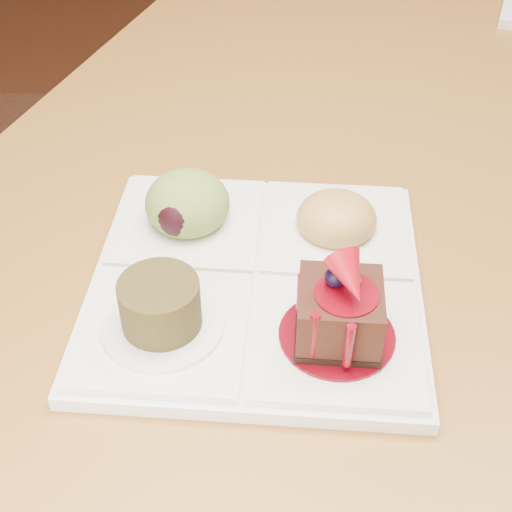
% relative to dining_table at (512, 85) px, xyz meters
% --- Properties ---
extents(ground, '(6.00, 6.00, 0.00)m').
position_rel_dining_table_xyz_m(ground, '(0.00, 0.00, -0.68)').
color(ground, '#512917').
extents(dining_table, '(1.00, 1.80, 0.75)m').
position_rel_dining_table_xyz_m(dining_table, '(0.00, 0.00, 0.00)').
color(dining_table, olive).
rests_on(dining_table, ground).
extents(sampler_plate, '(0.31, 0.31, 0.10)m').
position_rel_dining_table_xyz_m(sampler_plate, '(-0.17, -0.55, 0.09)').
color(sampler_plate, white).
rests_on(sampler_plate, dining_table).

